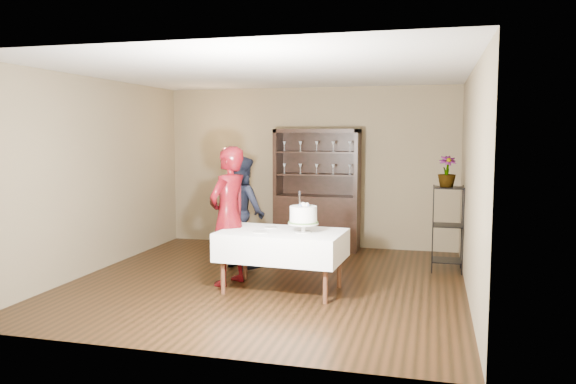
# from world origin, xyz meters

# --- Properties ---
(floor) EXTENTS (5.00, 5.00, 0.00)m
(floor) POSITION_xyz_m (0.00, 0.00, 0.00)
(floor) COLOR black
(floor) RESTS_ON ground
(ceiling) EXTENTS (5.00, 5.00, 0.00)m
(ceiling) POSITION_xyz_m (0.00, 0.00, 2.70)
(ceiling) COLOR silver
(ceiling) RESTS_ON back_wall
(back_wall) EXTENTS (5.00, 0.02, 2.70)m
(back_wall) POSITION_xyz_m (0.00, 2.50, 1.35)
(back_wall) COLOR #706048
(back_wall) RESTS_ON floor
(wall_left) EXTENTS (0.02, 5.00, 2.70)m
(wall_left) POSITION_xyz_m (-2.50, 0.00, 1.35)
(wall_left) COLOR #706048
(wall_left) RESTS_ON floor
(wall_right) EXTENTS (0.02, 5.00, 2.70)m
(wall_right) POSITION_xyz_m (2.50, 0.00, 1.35)
(wall_right) COLOR #706048
(wall_right) RESTS_ON floor
(china_hutch) EXTENTS (1.40, 0.48, 2.00)m
(china_hutch) POSITION_xyz_m (0.20, 2.25, 0.66)
(china_hutch) COLOR black
(china_hutch) RESTS_ON floor
(plant_etagere) EXTENTS (0.42, 0.42, 1.20)m
(plant_etagere) POSITION_xyz_m (2.28, 1.20, 0.65)
(plant_etagere) COLOR black
(plant_etagere) RESTS_ON floor
(cake_table) EXTENTS (1.55, 1.01, 0.74)m
(cake_table) POSITION_xyz_m (0.30, -0.35, 0.57)
(cake_table) COLOR silver
(cake_table) RESTS_ON floor
(woman) EXTENTS (0.61, 0.75, 1.77)m
(woman) POSITION_xyz_m (-0.44, -0.22, 0.88)
(woman) COLOR #3D0511
(woman) RESTS_ON floor
(man) EXTENTS (1.00, 0.98, 1.62)m
(man) POSITION_xyz_m (-0.59, 0.71, 0.81)
(man) COLOR black
(man) RESTS_ON floor
(cake) EXTENTS (0.43, 0.43, 0.50)m
(cake) POSITION_xyz_m (0.57, -0.38, 0.95)
(cake) COLOR beige
(cake) RESTS_ON cake_table
(plate_near) EXTENTS (0.19, 0.19, 0.01)m
(plate_near) POSITION_xyz_m (0.08, -0.53, 0.75)
(plate_near) COLOR beige
(plate_near) RESTS_ON cake_table
(plate_far) EXTENTS (0.20, 0.20, 0.01)m
(plate_far) POSITION_xyz_m (0.11, -0.18, 0.75)
(plate_far) COLOR beige
(plate_far) RESTS_ON cake_table
(potted_plant) EXTENTS (0.29, 0.29, 0.43)m
(potted_plant) POSITION_xyz_m (2.25, 1.18, 1.40)
(potted_plant) COLOR #476C33
(potted_plant) RESTS_ON plant_etagere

